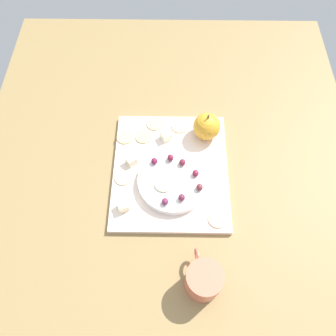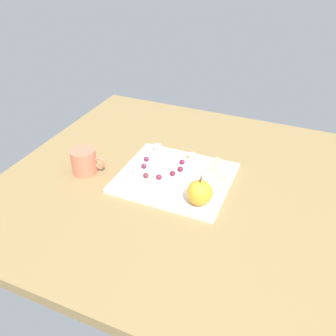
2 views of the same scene
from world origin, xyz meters
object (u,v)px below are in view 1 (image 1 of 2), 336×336
Objects in this scene: cracker_0 at (217,219)px; serving_dish at (173,181)px; platter at (171,170)px; grape_3 at (200,187)px; grape_1 at (170,158)px; grape_4 at (165,202)px; apple_whole at (207,127)px; grape_0 at (196,173)px; cheese_cube_1 at (123,206)px; cheese_cube_2 at (131,160)px; grape_6 at (182,162)px; apple_slice_0 at (164,184)px; cup at (204,280)px; cracker_4 at (180,126)px; cracker_2 at (155,124)px; grape_2 at (182,198)px; cracker_5 at (123,178)px; cracker_3 at (144,137)px; cracker_1 at (125,137)px; grape_5 at (154,161)px; cheese_cube_0 at (166,135)px.

serving_dish is at bearing -132.07° from cracker_0.
grape_3 reaches higher than platter.
grape_4 is at bearing -5.51° from grape_1.
grape_0 is at bearing -13.33° from apple_whole.
grape_0 is 4.02cm from grape_3.
cheese_cube_1 and cheese_cube_2 have the same top height.
cheese_cube_1 is at bearing -51.65° from grape_6.
apple_slice_0 is at bearing -122.37° from cracker_0.
cup reaches higher than grape_1.
grape_6 reaches higher than serving_dish.
serving_dish is 7.23cm from grape_3.
cup is (30.21, 7.40, -0.36)cm from grape_1.
apple_slice_0 is (2.83, -7.91, -0.48)cm from grape_0.
platter is 13.89cm from cracker_4.
cheese_cube_1 is at bearing -14.96° from cracker_2.
grape_2 is 5.90cm from apple_slice_0.
grape_0 is 4.51cm from grape_6.
cracker_5 is (16.45, -14.59, 0.00)cm from cracker_4.
platter is 15.34cm from apple_whole.
grape_4 is (20.63, 6.30, 2.73)cm from cracker_3.
cracker_1 is 2.47× the size of grape_6.
grape_5 is at bearing 42.95° from cracker_1.
grape_4 reaches higher than cracker_1.
cheese_cube_1 is 8.42cm from cracker_5.
grape_1 reaches higher than grape_4.
cheese_cube_0 reaches higher than cracker_5.
apple_slice_0 is at bearing -97.16° from grape_3.
cheese_cube_1 is 0.55× the size of cracker_2.
apple_whole is at bearing -175.77° from cracker_0.
grape_5 is at bearing -92.66° from grape_6.
cracker_5 is at bearing -104.77° from apple_slice_0.
cracker_5 is 13.71cm from grape_4.
grape_2 is at bearing 105.46° from grape_4.
cheese_cube_2 is 17.42cm from cracker_4.
cup is at bearing 15.54° from cracker_2.
grape_4 is at bearing 36.21° from cheese_cube_2.
grape_1 is (9.53, -9.64, -0.67)cm from apple_whole.
grape_3 is at bearing 64.09° from cheese_cube_2.
platter is at bearing -84.09° from grape_6.
apple_whole is at bearing 172.20° from grape_3.
serving_dish is at bearing 8.87° from platter.
apple_slice_0 is at bearing 20.76° from cracker_3.
cheese_cube_2 is at bearing -96.37° from grape_6.
cheese_cube_2 is 26.81cm from cracker_0.
cracker_5 is at bearing -19.91° from cracker_3.
serving_dish is 12.94cm from cracker_5.
grape_1 is at bearing -113.28° from grape_6.
grape_4 is at bearing -6.72° from platter.
cheese_cube_1 is at bearing -29.25° from cracker_4.
cracker_4 is 42.60cm from cup.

